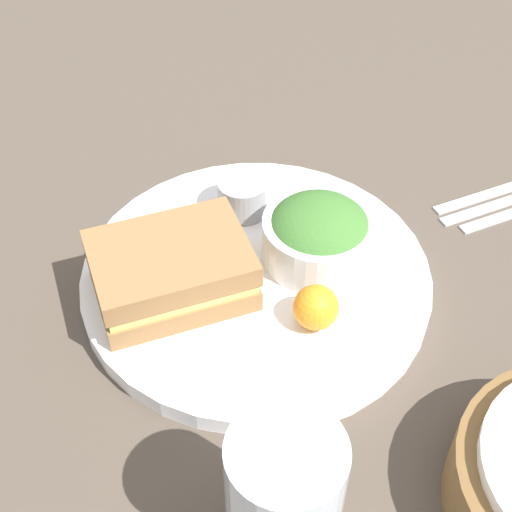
{
  "coord_description": "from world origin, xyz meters",
  "views": [
    {
      "loc": [
        0.29,
        0.36,
        0.51
      ],
      "look_at": [
        0.0,
        0.0,
        0.04
      ],
      "focal_mm": 50.0,
      "sensor_mm": 36.0,
      "label": 1
    }
  ],
  "objects_px": {
    "sandwich": "(172,270)",
    "plate": "(256,278)",
    "drink_glass": "(284,502)",
    "fork": "(499,190)",
    "dressing_cup": "(243,196)",
    "salad_bowl": "(319,234)",
    "knife": "(509,200)"
  },
  "relations": [
    {
      "from": "fork",
      "to": "sandwich",
      "type": "bearing_deg",
      "value": -178.43
    },
    {
      "from": "sandwich",
      "to": "dressing_cup",
      "type": "xyz_separation_m",
      "value": [
        -0.12,
        -0.05,
        -0.01
      ]
    },
    {
      "from": "fork",
      "to": "knife",
      "type": "distance_m",
      "value": 0.02
    },
    {
      "from": "sandwich",
      "to": "salad_bowl",
      "type": "bearing_deg",
      "value": 159.03
    },
    {
      "from": "sandwich",
      "to": "dressing_cup",
      "type": "height_order",
      "value": "sandwich"
    },
    {
      "from": "fork",
      "to": "drink_glass",
      "type": "bearing_deg",
      "value": -146.42
    },
    {
      "from": "plate",
      "to": "drink_glass",
      "type": "xyz_separation_m",
      "value": [
        0.15,
        0.2,
        0.06
      ]
    },
    {
      "from": "fork",
      "to": "dressing_cup",
      "type": "bearing_deg",
      "value": 166.53
    },
    {
      "from": "dressing_cup",
      "to": "knife",
      "type": "bearing_deg",
      "value": 147.3
    },
    {
      "from": "dressing_cup",
      "to": "drink_glass",
      "type": "height_order",
      "value": "drink_glass"
    },
    {
      "from": "plate",
      "to": "dressing_cup",
      "type": "height_order",
      "value": "dressing_cup"
    },
    {
      "from": "dressing_cup",
      "to": "knife",
      "type": "height_order",
      "value": "dressing_cup"
    },
    {
      "from": "salad_bowl",
      "to": "dressing_cup",
      "type": "distance_m",
      "value": 0.1
    },
    {
      "from": "salad_bowl",
      "to": "dressing_cup",
      "type": "height_order",
      "value": "salad_bowl"
    },
    {
      "from": "plate",
      "to": "dressing_cup",
      "type": "xyz_separation_m",
      "value": [
        -0.04,
        -0.07,
        0.03
      ]
    },
    {
      "from": "sandwich",
      "to": "salad_bowl",
      "type": "xyz_separation_m",
      "value": [
        -0.13,
        0.05,
        0.0
      ]
    },
    {
      "from": "drink_glass",
      "to": "salad_bowl",
      "type": "bearing_deg",
      "value": -138.14
    },
    {
      "from": "plate",
      "to": "knife",
      "type": "distance_m",
      "value": 0.3
    },
    {
      "from": "salad_bowl",
      "to": "dressing_cup",
      "type": "xyz_separation_m",
      "value": [
        0.01,
        -0.1,
        -0.01
      ]
    },
    {
      "from": "sandwich",
      "to": "salad_bowl",
      "type": "height_order",
      "value": "salad_bowl"
    },
    {
      "from": "sandwich",
      "to": "drink_glass",
      "type": "relative_size",
      "value": 1.23
    },
    {
      "from": "sandwich",
      "to": "drink_glass",
      "type": "distance_m",
      "value": 0.25
    },
    {
      "from": "drink_glass",
      "to": "dressing_cup",
      "type": "bearing_deg",
      "value": -124.33
    },
    {
      "from": "sandwich",
      "to": "knife",
      "type": "bearing_deg",
      "value": 163.09
    },
    {
      "from": "sandwich",
      "to": "fork",
      "type": "height_order",
      "value": "sandwich"
    },
    {
      "from": "sandwich",
      "to": "plate",
      "type": "bearing_deg",
      "value": 158.73
    },
    {
      "from": "dressing_cup",
      "to": "fork",
      "type": "height_order",
      "value": "dressing_cup"
    },
    {
      "from": "fork",
      "to": "knife",
      "type": "height_order",
      "value": "same"
    },
    {
      "from": "drink_glass",
      "to": "plate",
      "type": "bearing_deg",
      "value": -125.51
    },
    {
      "from": "dressing_cup",
      "to": "drink_glass",
      "type": "relative_size",
      "value": 0.38
    },
    {
      "from": "knife",
      "to": "fork",
      "type": "bearing_deg",
      "value": 90.0
    },
    {
      "from": "sandwich",
      "to": "fork",
      "type": "xyz_separation_m",
      "value": [
        -0.37,
        0.09,
        -0.04
      ]
    }
  ]
}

